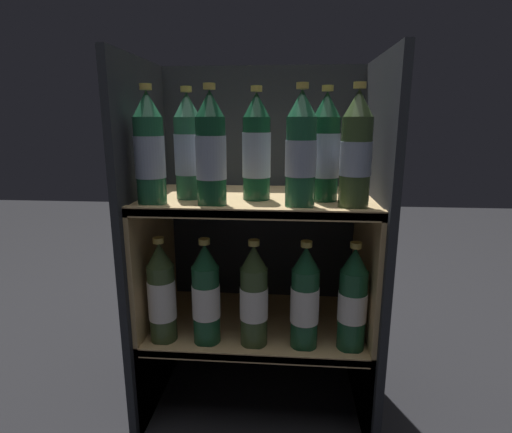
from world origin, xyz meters
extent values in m
cube|color=#23262B|center=(0.00, 0.37, 0.49)|extent=(0.64, 0.02, 0.97)
cube|color=#23262B|center=(-0.31, 0.18, 0.49)|extent=(0.02, 0.40, 0.97)
cube|color=#23262B|center=(0.31, 0.18, 0.49)|extent=(0.02, 0.40, 0.97)
cube|color=tan|center=(0.00, 0.18, 0.24)|extent=(0.60, 0.36, 0.02)
cube|color=tan|center=(0.00, 0.01, 0.24)|extent=(0.60, 0.02, 0.03)
cube|color=tan|center=(-0.30, 0.18, 0.12)|extent=(0.01, 0.36, 0.23)
cube|color=tan|center=(0.30, 0.18, 0.12)|extent=(0.01, 0.36, 0.23)
cube|color=tan|center=(0.00, 0.18, 0.61)|extent=(0.60, 0.36, 0.02)
cube|color=tan|center=(0.00, 0.01, 0.61)|extent=(0.60, 0.02, 0.03)
cube|color=tan|center=(-0.30, 0.18, 0.30)|extent=(0.01, 0.36, 0.60)
cube|color=tan|center=(0.30, 0.18, 0.30)|extent=(0.01, 0.36, 0.60)
cylinder|color=#1E5638|center=(-0.25, 0.06, 0.72)|extent=(0.07, 0.07, 0.21)
cylinder|color=#8C99B2|center=(-0.25, 0.06, 0.73)|extent=(0.07, 0.07, 0.10)
cone|color=#1E5638|center=(-0.25, 0.06, 0.85)|extent=(0.07, 0.07, 0.06)
cylinder|color=gold|center=(-0.25, 0.06, 0.89)|extent=(0.03, 0.03, 0.01)
cylinder|color=#144228|center=(-0.10, 0.06, 0.72)|extent=(0.07, 0.07, 0.21)
cylinder|color=#8C99B2|center=(-0.10, 0.06, 0.73)|extent=(0.07, 0.07, 0.10)
cone|color=#144228|center=(-0.10, 0.06, 0.85)|extent=(0.07, 0.07, 0.06)
cylinder|color=gold|center=(-0.10, 0.06, 0.89)|extent=(0.03, 0.03, 0.01)
cylinder|color=#1E5638|center=(0.11, 0.06, 0.72)|extent=(0.07, 0.07, 0.21)
cylinder|color=#8C99B2|center=(0.11, 0.06, 0.73)|extent=(0.07, 0.07, 0.08)
cone|color=#1E5638|center=(0.11, 0.06, 0.85)|extent=(0.07, 0.07, 0.06)
cylinder|color=gold|center=(0.11, 0.06, 0.89)|extent=(0.03, 0.03, 0.01)
cylinder|color=#384C28|center=(0.23, 0.06, 0.72)|extent=(0.07, 0.07, 0.21)
cylinder|color=#8C99B2|center=(0.23, 0.06, 0.73)|extent=(0.07, 0.07, 0.08)
cone|color=#384C28|center=(0.23, 0.06, 0.85)|extent=(0.07, 0.07, 0.06)
cylinder|color=gold|center=(0.23, 0.06, 0.89)|extent=(0.03, 0.03, 0.01)
cylinder|color=#285B42|center=(-0.17, 0.14, 0.72)|extent=(0.07, 0.07, 0.21)
cylinder|color=#8C99B2|center=(-0.17, 0.14, 0.73)|extent=(0.07, 0.07, 0.10)
cone|color=#285B42|center=(-0.17, 0.14, 0.85)|extent=(0.07, 0.07, 0.06)
cylinder|color=gold|center=(-0.17, 0.14, 0.89)|extent=(0.03, 0.03, 0.01)
cylinder|color=#144228|center=(0.00, 0.14, 0.72)|extent=(0.07, 0.07, 0.21)
cylinder|color=#8C99B2|center=(0.00, 0.14, 0.73)|extent=(0.07, 0.07, 0.11)
cone|color=#144228|center=(0.00, 0.14, 0.85)|extent=(0.07, 0.07, 0.06)
cylinder|color=gold|center=(0.00, 0.14, 0.89)|extent=(0.03, 0.03, 0.01)
cylinder|color=#144228|center=(0.17, 0.14, 0.72)|extent=(0.07, 0.07, 0.21)
cylinder|color=#8C99B2|center=(0.17, 0.14, 0.73)|extent=(0.07, 0.07, 0.11)
cone|color=#144228|center=(0.17, 0.14, 0.85)|extent=(0.07, 0.07, 0.06)
cylinder|color=gold|center=(0.17, 0.14, 0.89)|extent=(0.03, 0.03, 0.01)
cylinder|color=#384C28|center=(-0.24, 0.06, 0.35)|extent=(0.07, 0.07, 0.21)
cylinder|color=white|center=(-0.24, 0.06, 0.36)|extent=(0.07, 0.07, 0.10)
cone|color=#384C28|center=(-0.24, 0.06, 0.49)|extent=(0.07, 0.07, 0.06)
cylinder|color=gold|center=(-0.24, 0.06, 0.52)|extent=(0.03, 0.03, 0.01)
cylinder|color=#194C2D|center=(-0.12, 0.06, 0.35)|extent=(0.07, 0.07, 0.21)
cylinder|color=white|center=(-0.12, 0.06, 0.36)|extent=(0.07, 0.07, 0.09)
cone|color=#194C2D|center=(-0.12, 0.06, 0.49)|extent=(0.07, 0.07, 0.06)
cylinder|color=gold|center=(-0.12, 0.06, 0.52)|extent=(0.03, 0.03, 0.01)
cylinder|color=#384C28|center=(0.00, 0.06, 0.35)|extent=(0.07, 0.07, 0.21)
cylinder|color=white|center=(0.00, 0.06, 0.36)|extent=(0.07, 0.07, 0.08)
cone|color=#384C28|center=(0.00, 0.06, 0.49)|extent=(0.07, 0.07, 0.06)
cylinder|color=gold|center=(0.00, 0.06, 0.52)|extent=(0.03, 0.03, 0.01)
cylinder|color=#194C2D|center=(0.13, 0.06, 0.35)|extent=(0.07, 0.07, 0.21)
cylinder|color=white|center=(0.13, 0.06, 0.36)|extent=(0.07, 0.07, 0.09)
cone|color=#194C2D|center=(0.13, 0.06, 0.49)|extent=(0.07, 0.07, 0.06)
cylinder|color=gold|center=(0.13, 0.06, 0.52)|extent=(0.03, 0.03, 0.01)
cylinder|color=#194C2D|center=(0.25, 0.06, 0.35)|extent=(0.07, 0.07, 0.21)
cylinder|color=white|center=(0.25, 0.06, 0.36)|extent=(0.07, 0.07, 0.07)
cone|color=#194C2D|center=(0.25, 0.06, 0.49)|extent=(0.07, 0.07, 0.06)
cylinder|color=gold|center=(0.25, 0.06, 0.52)|extent=(0.03, 0.03, 0.01)
camera|label=1|loc=(0.08, -0.87, 0.82)|focal=28.00mm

